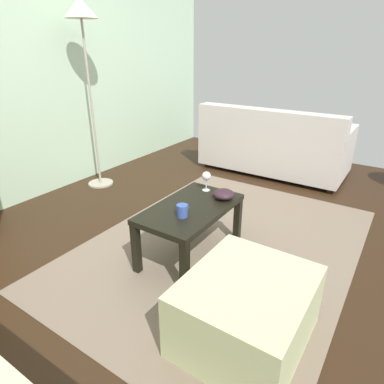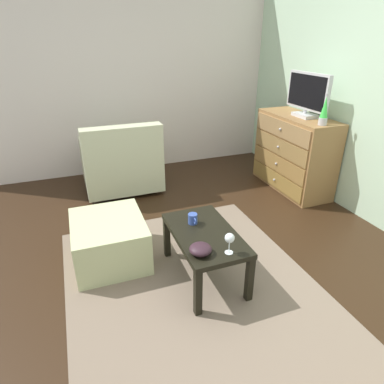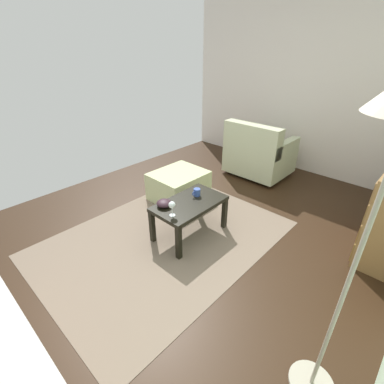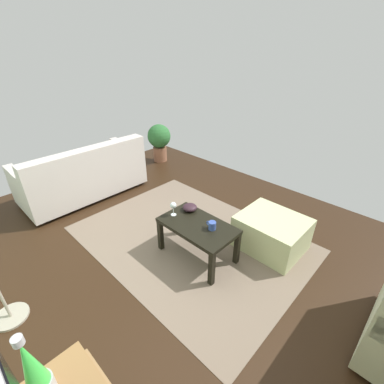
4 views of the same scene
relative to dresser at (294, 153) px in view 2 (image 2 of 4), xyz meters
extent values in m
cube|color=black|center=(1.29, -1.65, -0.49)|extent=(5.97, 4.41, 0.05)
cube|color=silver|center=(-1.46, -1.65, 0.91)|extent=(0.12, 4.41, 2.75)
cube|color=#776555|center=(1.49, -1.85, -0.46)|extent=(2.60, 1.90, 0.01)
cube|color=olive|center=(0.00, 0.01, 0.00)|extent=(1.11, 0.45, 0.93)
cube|color=olive|center=(0.00, -0.23, -0.33)|extent=(1.05, 0.02, 0.20)
sphere|color=silver|center=(0.00, -0.24, -0.33)|extent=(0.03, 0.03, 0.03)
cube|color=olive|center=(0.00, -0.23, -0.11)|extent=(1.05, 0.02, 0.20)
sphere|color=silver|center=(0.00, -0.24, -0.11)|extent=(0.03, 0.03, 0.03)
cube|color=olive|center=(0.00, -0.23, 0.11)|extent=(1.05, 0.02, 0.20)
sphere|color=silver|center=(0.00, -0.24, 0.11)|extent=(0.03, 0.03, 0.03)
cube|color=#957247|center=(0.00, -0.23, 0.33)|extent=(1.05, 0.02, 0.20)
sphere|color=silver|center=(0.00, -0.24, 0.33)|extent=(0.03, 0.03, 0.03)
cube|color=silver|center=(0.07, 0.03, 0.48)|extent=(0.28, 0.18, 0.04)
cylinder|color=silver|center=(0.07, 0.03, 0.53)|extent=(0.04, 0.04, 0.05)
cube|color=silver|center=(0.07, 0.03, 0.76)|extent=(0.67, 0.05, 0.40)
cube|color=black|center=(0.07, 0.00, 0.76)|extent=(0.62, 0.01, 0.35)
cylinder|color=#B7B7BC|center=(0.45, -0.04, 0.50)|extent=(0.09, 0.09, 0.08)
cone|color=#3FD84C|center=(0.45, -0.04, 0.65)|extent=(0.08, 0.08, 0.22)
cylinder|color=#B7B7BC|center=(0.45, -0.04, 0.78)|extent=(0.04, 0.04, 0.03)
cube|color=black|center=(0.86, -1.51, -0.28)|extent=(0.05, 0.05, 0.38)
cube|color=black|center=(1.60, -1.51, -0.28)|extent=(0.05, 0.05, 0.38)
cube|color=black|center=(0.86, -1.92, -0.28)|extent=(0.05, 0.05, 0.38)
cube|color=black|center=(1.60, -1.92, -0.28)|extent=(0.05, 0.05, 0.38)
cube|color=black|center=(1.23, -1.72, -0.07)|extent=(0.80, 0.47, 0.04)
cylinder|color=silver|center=(1.54, -1.66, -0.04)|extent=(0.06, 0.06, 0.00)
cylinder|color=silver|center=(1.54, -1.66, 0.00)|extent=(0.01, 0.01, 0.09)
sphere|color=silver|center=(1.54, -1.66, 0.08)|extent=(0.07, 0.07, 0.07)
cylinder|color=#354F9F|center=(1.07, -1.76, 0.00)|extent=(0.08, 0.08, 0.09)
torus|color=#354F9F|center=(1.12, -1.76, 0.00)|extent=(0.05, 0.01, 0.05)
ellipsoid|color=#2F1B24|center=(1.48, -1.85, -0.01)|extent=(0.16, 0.16, 0.07)
cylinder|color=#332319|center=(-1.07, -1.66, -0.44)|extent=(0.05, 0.05, 0.05)
cylinder|color=#332319|center=(-1.07, -2.41, -0.44)|extent=(0.05, 0.05, 0.05)
cylinder|color=#332319|center=(-0.43, -1.66, -0.44)|extent=(0.05, 0.05, 0.05)
cylinder|color=#332319|center=(-0.43, -2.41, -0.44)|extent=(0.05, 0.05, 0.05)
cube|color=#BCC09D|center=(-0.75, -2.03, -0.22)|extent=(0.80, 0.91, 0.38)
cube|color=#BCC09D|center=(-0.45, -2.03, 0.19)|extent=(0.20, 0.91, 0.45)
cube|color=#BCC09D|center=(-0.75, -1.64, 0.07)|extent=(0.76, 0.12, 0.20)
cube|color=#BCC09D|center=(-0.75, -2.43, 0.07)|extent=(0.76, 0.12, 0.20)
cube|color=#BDC791|center=(0.74, -2.40, -0.27)|extent=(0.71, 0.61, 0.39)
camera|label=1|loc=(-0.54, -2.90, 1.00)|focal=31.09mm
camera|label=2|loc=(3.25, -2.58, 1.34)|focal=31.16mm
camera|label=3|loc=(3.10, 0.07, 1.47)|focal=26.01mm
camera|label=4|loc=(-0.28, -0.06, 1.58)|focal=24.98mm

